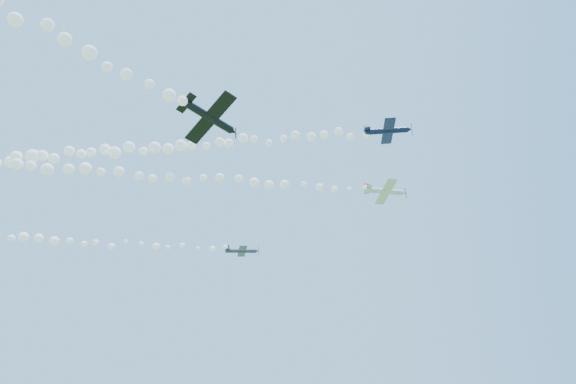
# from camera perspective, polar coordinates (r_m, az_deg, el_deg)

# --- Properties ---
(plane_white) EXTENTS (7.65, 8.11, 2.36)m
(plane_white) POSITION_cam_1_polar(r_m,az_deg,el_deg) (85.21, 11.48, 0.08)
(plane_white) COLOR silver
(smoke_trail_white) EXTENTS (82.78, 22.39, 3.18)m
(smoke_trail_white) POSITION_cam_1_polar(r_m,az_deg,el_deg) (83.00, -19.35, 2.23)
(smoke_trail_white) COLOR white
(plane_navy) EXTENTS (8.17, 8.34, 2.49)m
(plane_navy) POSITION_cam_1_polar(r_m,az_deg,el_deg) (80.81, 11.75, 7.12)
(plane_navy) COLOR #0C1136
(smoke_trail_navy) EXTENTS (71.57, 3.27, 3.15)m
(smoke_trail_navy) POSITION_cam_1_polar(r_m,az_deg,el_deg) (85.00, -14.83, 5.11)
(smoke_trail_navy) COLOR white
(plane_grey) EXTENTS (6.42, 6.73, 1.84)m
(plane_grey) POSITION_cam_1_polar(r_m,az_deg,el_deg) (89.12, -5.48, -6.96)
(plane_grey) COLOR #313448
(smoke_trail_grey) EXTENTS (71.83, 20.10, 2.97)m
(smoke_trail_grey) POSITION_cam_1_polar(r_m,az_deg,el_deg) (95.79, -29.48, -4.80)
(smoke_trail_grey) COLOR white
(plane_black) EXTENTS (7.26, 7.03, 2.90)m
(plane_black) POSITION_cam_1_polar(r_m,az_deg,el_deg) (58.34, -9.24, 8.71)
(plane_black) COLOR black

